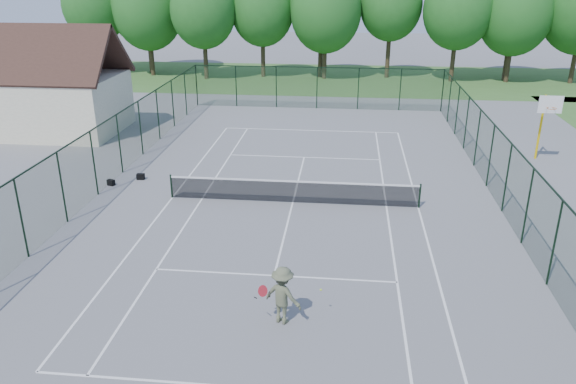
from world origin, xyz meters
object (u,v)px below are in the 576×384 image
(tennis_net, at_px, (293,190))
(tennis_player, at_px, (283,295))
(basketball_goal, at_px, (546,115))
(sports_bag_a, at_px, (111,183))

(tennis_net, xyz_separation_m, tennis_player, (0.59, -8.99, 0.32))
(tennis_net, height_order, basketball_goal, basketball_goal)
(tennis_net, distance_m, sports_bag_a, 8.95)
(sports_bag_a, xyz_separation_m, tennis_player, (9.45, -10.17, 0.76))
(tennis_net, relative_size, basketball_goal, 3.04)
(tennis_net, distance_m, tennis_player, 9.02)
(tennis_net, bearing_deg, basketball_goal, 29.24)
(sports_bag_a, bearing_deg, basketball_goal, 34.35)
(basketball_goal, distance_m, tennis_player, 20.07)
(tennis_net, height_order, tennis_player, tennis_player)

